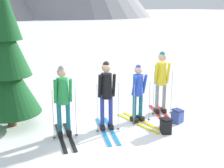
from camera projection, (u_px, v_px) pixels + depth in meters
The scene contains 8 objects.
ground_plane at pixel (116, 125), 8.17m from camera, with size 400.00×400.00×0.00m, color white.
skier_in_green at pixel (63, 97), 7.24m from camera, with size 0.73×1.76×1.78m.
skier_in_black at pixel (106, 92), 7.60m from camera, with size 0.87×1.80×1.82m.
skier_in_blue at pixel (138, 92), 8.15m from camera, with size 0.61×1.74×1.62m.
skier_in_yellow at pixel (161, 78), 8.81m from camera, with size 0.91×1.62×1.87m.
pine_tree_far at pixel (7, 60), 7.66m from camera, with size 1.62×1.62×3.91m.
backpack_on_snow_front at pixel (177, 116), 8.27m from camera, with size 0.38×0.33×0.38m.
backpack_on_snow_beside at pixel (166, 126), 7.62m from camera, with size 0.36×0.39×0.38m.
Camera 1 is at (-4.04, -6.46, 3.15)m, focal length 48.03 mm.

